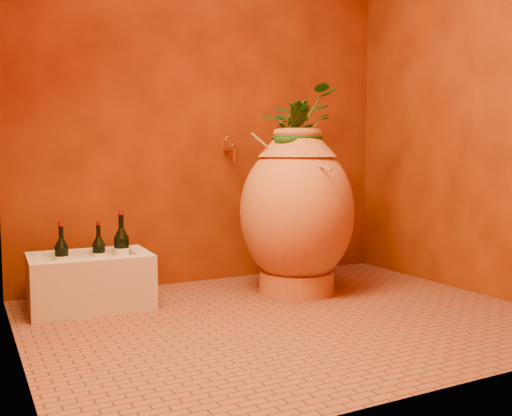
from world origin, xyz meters
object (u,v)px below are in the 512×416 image
wine_bottle_b (122,251)px  wall_tap (231,148)px  amphora (297,212)px  stone_basin (90,282)px  wine_bottle_c (99,255)px  wine_bottle_a (62,259)px

wine_bottle_b → wall_tap: 0.98m
amphora → stone_basin: (-1.16, 0.21, -0.34)m
amphora → wine_bottle_b: (-0.98, 0.26, -0.20)m
stone_basin → wine_bottle_c: size_ratio=2.16×
amphora → wine_bottle_c: bearing=165.2°
stone_basin → wall_tap: size_ratio=3.67×
wine_bottle_b → wine_bottle_c: wine_bottle_b is taller
wine_bottle_b → wine_bottle_c: size_ratio=1.20×
wine_bottle_a → wall_tap: 1.25m
wine_bottle_c → wall_tap: wall_tap is taller
stone_basin → wine_bottle_b: wine_bottle_b is taller
amphora → wine_bottle_c: (-1.09, 0.29, -0.22)m
wall_tap → wine_bottle_c: bearing=-168.8°
amphora → wine_bottle_c: size_ratio=3.27×
amphora → wine_bottle_c: 1.15m
wine_bottle_b → wine_bottle_a: bearing=179.7°
wall_tap → amphora: bearing=-65.4°
stone_basin → wall_tap: 1.22m
wine_bottle_c → wall_tap: size_ratio=1.70×
amphora → wine_bottle_c: amphora is taller
stone_basin → wall_tap: bearing=15.2°
wine_bottle_b → amphora: bearing=-14.7°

